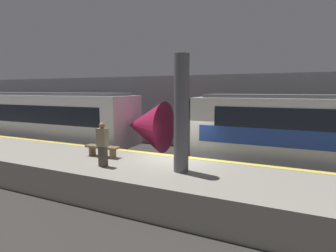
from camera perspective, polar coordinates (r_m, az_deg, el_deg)
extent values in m
plane|color=#33302D|center=(11.39, 2.30, -11.86)|extent=(120.00, 120.00, 0.00)
cube|color=gray|center=(9.63, -1.89, -12.09)|extent=(40.00, 3.66, 1.11)
cube|color=#EAD14C|center=(10.93, 2.03, -6.59)|extent=(40.00, 0.30, 0.01)
cube|color=#939399|center=(17.01, 10.70, 2.86)|extent=(50.00, 0.15, 4.80)
cylinder|color=#56565B|center=(8.63, 2.93, 2.60)|extent=(0.50, 0.50, 3.88)
cube|color=black|center=(22.73, -31.98, -2.33)|extent=(19.91, 2.35, 0.58)
cube|color=silver|center=(22.52, -32.30, 2.07)|extent=(21.64, 2.86, 2.93)
cube|color=#4C4C51|center=(22.45, -32.59, 5.99)|extent=(20.78, 2.00, 0.16)
cone|color=#B21E4C|center=(14.20, -4.76, -0.02)|extent=(2.20, 2.72, 2.72)
sphere|color=#F2EFCC|center=(13.83, -1.30, -2.05)|extent=(0.20, 0.20, 0.20)
cube|color=black|center=(13.06, 6.39, -1.13)|extent=(0.25, 2.80, 2.34)
cube|color=black|center=(12.93, 6.47, 4.01)|extent=(0.25, 2.52, 0.94)
sphere|color=#EA4C42|center=(12.58, 4.78, -3.35)|extent=(0.18, 0.18, 0.18)
sphere|color=#EA4C42|center=(13.78, 6.58, -2.39)|extent=(0.18, 0.18, 0.18)
cube|color=#473D33|center=(9.74, -13.96, -6.40)|extent=(0.28, 0.20, 0.74)
cube|color=gray|center=(9.60, -14.10, -2.39)|extent=(0.38, 0.24, 0.64)
sphere|color=#9E7051|center=(9.53, -14.18, 0.14)|extent=(0.21, 0.21, 0.21)
cube|color=brown|center=(11.49, -16.14, -5.15)|extent=(0.10, 0.32, 0.41)
cube|color=brown|center=(10.85, -11.90, -5.77)|extent=(0.10, 0.32, 0.41)
cube|color=brown|center=(11.12, -14.12, -4.43)|extent=(1.50, 0.40, 0.08)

